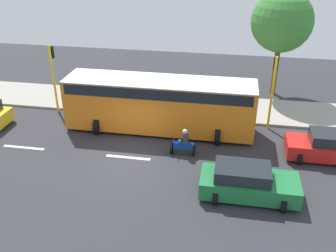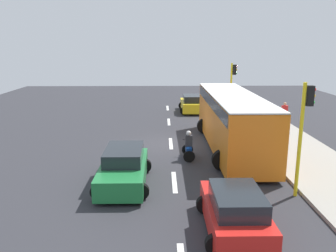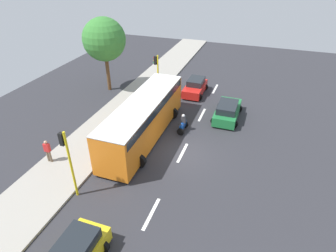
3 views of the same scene
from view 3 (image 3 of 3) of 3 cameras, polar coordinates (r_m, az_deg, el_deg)
name	(u,v)px [view 3 (image 3 of 3)]	position (r m, az deg, el deg)	size (l,w,h in m)	color
ground_plane	(182,153)	(20.95, 2.91, -5.47)	(40.00, 60.00, 0.10)	#2D2D33
sidewalk	(98,135)	(23.42, -13.71, -1.66)	(4.00, 60.00, 0.15)	#9E998E
lane_stripe_far_north	(215,89)	(31.12, 9.38, 7.32)	(0.20, 2.40, 0.01)	white
lane_stripe_north	(202,115)	(25.83, 6.78, 2.23)	(0.20, 2.40, 0.01)	white
lane_stripe_mid	(183,153)	(20.92, 2.91, -5.35)	(0.20, 2.40, 0.01)	white
lane_stripe_south	(151,214)	(16.74, -3.33, -17.05)	(0.20, 2.40, 0.01)	white
car_red	(195,87)	(29.52, 5.44, 7.73)	(2.18, 3.82, 1.52)	red
car_green	(227,111)	(25.32, 11.74, 2.95)	(2.29, 4.37, 1.52)	#1E7238
city_bus	(144,116)	(21.74, -4.84, 1.92)	(3.20, 11.00, 3.16)	orange
motorcycle	(183,124)	(23.02, 2.99, 0.34)	(0.60, 1.30, 1.53)	black
pedestrian_near_signal	(48,150)	(20.99, -22.87, -4.51)	(0.40, 0.24, 1.69)	#72604C
traffic_light_corner	(67,156)	(16.75, -19.41, -5.59)	(0.49, 0.24, 4.50)	yellow
traffic_light_midblock	(157,72)	(27.17, -2.22, 10.76)	(0.49, 0.24, 4.50)	yellow
street_tree_center	(104,40)	(29.50, -12.61, 16.46)	(4.19, 4.19, 7.36)	brown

